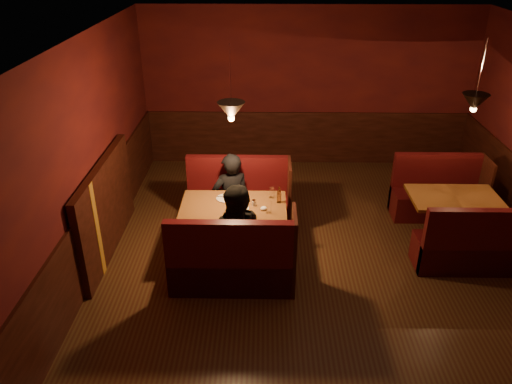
{
  "coord_description": "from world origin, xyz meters",
  "views": [
    {
      "loc": [
        -0.79,
        -5.44,
        3.94
      ],
      "look_at": [
        -0.89,
        0.34,
        0.95
      ],
      "focal_mm": 35.0,
      "sensor_mm": 36.0,
      "label": 1
    }
  ],
  "objects_px": {
    "main_bench_far": "(239,204)",
    "diner_b": "(240,222)",
    "main_table": "(235,216)",
    "second_table": "(453,208)",
    "main_bench_near": "(233,266)",
    "diner_a": "(231,181)",
    "second_bench_near": "(471,249)",
    "second_bench_far": "(437,196)"
  },
  "relations": [
    {
      "from": "main_bench_far",
      "to": "second_bench_far",
      "type": "height_order",
      "value": "main_bench_far"
    },
    {
      "from": "main_table",
      "to": "second_bench_far",
      "type": "bearing_deg",
      "value": 20.25
    },
    {
      "from": "main_table",
      "to": "second_bench_far",
      "type": "distance_m",
      "value": 3.3
    },
    {
      "from": "main_table",
      "to": "main_bench_far",
      "type": "distance_m",
      "value": 0.83
    },
    {
      "from": "second_bench_far",
      "to": "second_bench_near",
      "type": "bearing_deg",
      "value": -90.0
    },
    {
      "from": "diner_b",
      "to": "diner_a",
      "type": "bearing_deg",
      "value": 105.51
    },
    {
      "from": "second_table",
      "to": "diner_b",
      "type": "height_order",
      "value": "diner_b"
    },
    {
      "from": "second_table",
      "to": "second_bench_near",
      "type": "distance_m",
      "value": 0.77
    },
    {
      "from": "main_bench_near",
      "to": "diner_b",
      "type": "xyz_separation_m",
      "value": [
        0.09,
        0.25,
        0.48
      ]
    },
    {
      "from": "main_table",
      "to": "second_table",
      "type": "xyz_separation_m",
      "value": [
        3.06,
        0.4,
        -0.06
      ]
    },
    {
      "from": "second_table",
      "to": "second_bench_far",
      "type": "distance_m",
      "value": 0.77
    },
    {
      "from": "diner_b",
      "to": "main_bench_far",
      "type": "bearing_deg",
      "value": 100.16
    },
    {
      "from": "main_bench_near",
      "to": "diner_a",
      "type": "distance_m",
      "value": 1.55
    },
    {
      "from": "diner_a",
      "to": "diner_b",
      "type": "xyz_separation_m",
      "value": [
        0.19,
        -1.23,
        0.04
      ]
    },
    {
      "from": "diner_a",
      "to": "second_bench_near",
      "type": "bearing_deg",
      "value": 143.36
    },
    {
      "from": "main_bench_near",
      "to": "second_bench_far",
      "type": "xyz_separation_m",
      "value": [
        3.07,
        1.93,
        -0.02
      ]
    },
    {
      "from": "second_bench_far",
      "to": "diner_b",
      "type": "relative_size",
      "value": 0.84
    },
    {
      "from": "main_bench_far",
      "to": "second_table",
      "type": "relative_size",
      "value": 1.25
    },
    {
      "from": "main_table",
      "to": "second_table",
      "type": "bearing_deg",
      "value": 7.47
    },
    {
      "from": "main_bench_far",
      "to": "main_bench_near",
      "type": "xyz_separation_m",
      "value": [
        0.0,
        -1.59,
        0.0
      ]
    },
    {
      "from": "main_bench_far",
      "to": "diner_b",
      "type": "height_order",
      "value": "diner_b"
    },
    {
      "from": "main_bench_far",
      "to": "second_bench_near",
      "type": "bearing_deg",
      "value": -20.22
    },
    {
      "from": "second_table",
      "to": "diner_a",
      "type": "height_order",
      "value": "diner_a"
    },
    {
      "from": "main_table",
      "to": "main_bench_far",
      "type": "height_order",
      "value": "main_bench_far"
    },
    {
      "from": "second_table",
      "to": "second_bench_near",
      "type": "xyz_separation_m",
      "value": [
        0.03,
        -0.74,
        -0.21
      ]
    },
    {
      "from": "main_bench_far",
      "to": "second_bench_far",
      "type": "xyz_separation_m",
      "value": [
        3.07,
        0.34,
        -0.02
      ]
    },
    {
      "from": "second_bench_near",
      "to": "diner_a",
      "type": "distance_m",
      "value": 3.37
    },
    {
      "from": "second_bench_near",
      "to": "second_table",
      "type": "bearing_deg",
      "value": 92.2
    },
    {
      "from": "main_bench_near",
      "to": "diner_b",
      "type": "bearing_deg",
      "value": 71.14
    },
    {
      "from": "second_table",
      "to": "diner_b",
      "type": "xyz_separation_m",
      "value": [
        -2.96,
        -0.95,
        0.3
      ]
    },
    {
      "from": "second_table",
      "to": "diner_a",
      "type": "relative_size",
      "value": 0.8
    },
    {
      "from": "main_table",
      "to": "main_bench_far",
      "type": "xyz_separation_m",
      "value": [
        0.02,
        0.79,
        -0.24
      ]
    },
    {
      "from": "main_table",
      "to": "diner_b",
      "type": "distance_m",
      "value": 0.6
    },
    {
      "from": "main_bench_far",
      "to": "main_bench_near",
      "type": "distance_m",
      "value": 1.59
    },
    {
      "from": "second_table",
      "to": "second_bench_near",
      "type": "height_order",
      "value": "second_bench_near"
    },
    {
      "from": "second_bench_near",
      "to": "diner_b",
      "type": "xyz_separation_m",
      "value": [
        -2.98,
        -0.21,
        0.51
      ]
    },
    {
      "from": "diner_a",
      "to": "diner_b",
      "type": "distance_m",
      "value": 1.25
    },
    {
      "from": "main_bench_near",
      "to": "second_table",
      "type": "xyz_separation_m",
      "value": [
        3.04,
        1.2,
        0.18
      ]
    },
    {
      "from": "main_bench_far",
      "to": "diner_b",
      "type": "xyz_separation_m",
      "value": [
        0.09,
        -1.34,
        0.48
      ]
    },
    {
      "from": "main_bench_near",
      "to": "second_bench_near",
      "type": "bearing_deg",
      "value": 8.53
    },
    {
      "from": "second_table",
      "to": "main_bench_near",
      "type": "bearing_deg",
      "value": -158.51
    },
    {
      "from": "second_table",
      "to": "main_bench_far",
      "type": "bearing_deg",
      "value": 172.63
    }
  ]
}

